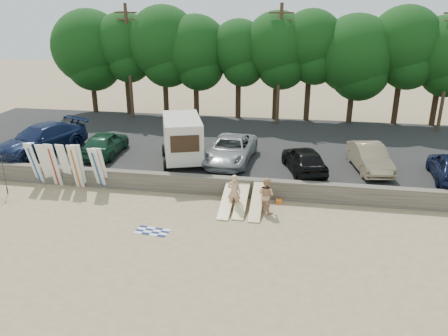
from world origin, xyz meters
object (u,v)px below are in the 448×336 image
at_px(beachgoer_b, 266,195).
at_px(box_trailer, 182,137).
at_px(beach_umbrella, 5,174).
at_px(car_1, 105,143).
at_px(car_0, 41,139).
at_px(car_3, 304,159).
at_px(car_4, 369,158).
at_px(beachgoer_a, 234,192).
at_px(car_2, 231,149).
at_px(cooler, 258,202).

bearing_deg(beachgoer_b, box_trailer, -8.40).
bearing_deg(beach_umbrella, car_1, 55.91).
distance_m(car_0, car_3, 16.30).
height_order(car_4, beachgoer_a, car_4).
relative_size(car_1, car_2, 0.83).
relative_size(box_trailer, car_1, 1.03).
relative_size(car_1, cooler, 11.79).
xyz_separation_m(car_2, beachgoer_a, (0.97, -5.00, -0.54)).
bearing_deg(cooler, beachgoer_a, -161.05).
bearing_deg(box_trailer, car_0, 160.60).
xyz_separation_m(car_0, beach_umbrella, (0.76, -4.72, -0.49)).
xyz_separation_m(beachgoer_a, beach_umbrella, (-12.21, -0.11, 0.20)).
height_order(car_0, car_2, car_0).
relative_size(cooler, beach_umbrella, 0.15).
bearing_deg(car_3, car_2, -29.56).
relative_size(car_0, beachgoer_b, 3.47).
bearing_deg(cooler, beachgoer_b, -69.92).
bearing_deg(beachgoer_a, car_1, -27.78).
relative_size(box_trailer, beach_umbrella, 1.88).
distance_m(car_1, car_2, 7.85).
distance_m(car_3, car_4, 3.74).
distance_m(car_4, beachgoer_a, 8.54).
distance_m(box_trailer, beach_umbrella, 9.69).
height_order(car_1, beach_umbrella, car_1).
relative_size(box_trailer, car_2, 0.86).
xyz_separation_m(beachgoer_a, beachgoer_b, (1.56, -0.05, -0.02)).
bearing_deg(car_1, beachgoer_b, 151.55).
bearing_deg(car_0, car_1, 26.30).
distance_m(car_1, car_4, 15.77).
relative_size(beachgoer_a, beachgoer_b, 1.02).
xyz_separation_m(box_trailer, car_1, (-5.04, 0.36, -0.73)).
relative_size(box_trailer, cooler, 12.17).
relative_size(beachgoer_a, cooler, 4.76).
xyz_separation_m(car_0, car_2, (12.00, 0.39, -0.14)).
relative_size(car_3, car_4, 0.96).
xyz_separation_m(car_1, car_2, (7.85, 0.10, -0.02)).
height_order(car_3, beachgoer_b, car_3).
bearing_deg(beachgoer_a, cooler, -148.12).
bearing_deg(car_3, beachgoer_b, 49.93).
distance_m(car_0, car_1, 4.16).
height_order(car_0, car_3, car_0).
relative_size(car_0, beachgoer_a, 3.40).
height_order(car_1, car_3, car_1).
relative_size(box_trailer, car_4, 1.04).
relative_size(car_2, car_4, 1.21).
height_order(beachgoer_a, beach_umbrella, beach_umbrella).
xyz_separation_m(car_1, beach_umbrella, (-3.39, -5.01, -0.36)).
relative_size(car_3, cooler, 11.26).
bearing_deg(box_trailer, beachgoer_b, -59.72).
xyz_separation_m(car_0, beachgoer_b, (14.53, -4.67, -0.71)).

